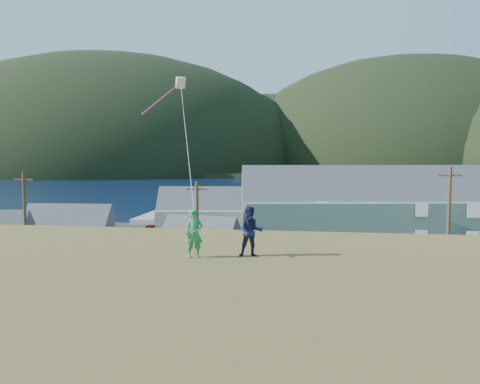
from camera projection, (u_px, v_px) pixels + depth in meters
name	position (u px, v px, depth m)	size (l,w,h in m)	color
ground	(210.00, 299.00, 34.23)	(900.00, 900.00, 0.00)	#0A1638
grass_strip	(204.00, 307.00, 32.25)	(110.00, 8.00, 0.10)	#4C3D19
waterfront_lot	(241.00, 251.00, 51.01)	(72.00, 36.00, 0.12)	#28282B
wharf	(224.00, 218.00, 74.51)	(26.00, 14.00, 0.90)	gray
far_shore	(297.00, 167.00, 359.87)	(900.00, 320.00, 2.00)	black
far_hills	(350.00, 168.00, 304.87)	(760.00, 265.00, 143.00)	black
lodge	(384.00, 210.00, 52.55)	(32.92, 13.81, 11.23)	slate
shed_palegreen_near	(67.00, 233.00, 48.00)	(9.31, 6.19, 6.51)	slate
shed_white	(199.00, 243.00, 44.00)	(7.95, 6.07, 5.68)	silver
shed_palegreen_far	(203.00, 214.00, 59.62)	(12.27, 7.97, 7.78)	slate
utility_poles	(219.00, 233.00, 35.28)	(32.49, 0.24, 9.55)	#47331E
parked_cars	(173.00, 235.00, 56.48)	(24.14, 11.99, 1.58)	white
kite_flyer_green	(194.00, 234.00, 15.11)	(0.57, 0.38, 1.57)	#258B44
kite_flyer_navy	(251.00, 232.00, 15.25)	(0.80, 0.63, 1.65)	#161E3E
kite_rig	(178.00, 86.00, 23.53)	(2.05, 4.78, 10.85)	beige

